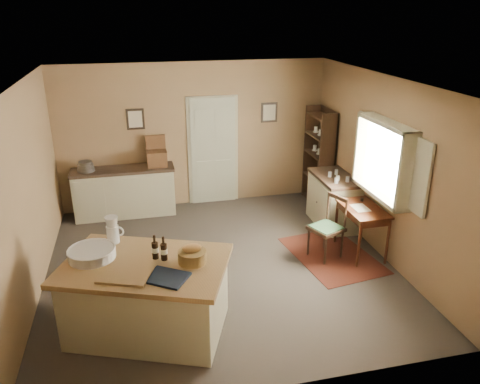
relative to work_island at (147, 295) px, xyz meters
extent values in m
plane|color=#4E433C|center=(1.11, 1.26, -0.48)|extent=(5.00, 5.00, 0.00)
cube|color=#92704D|center=(1.11, 3.76, 0.87)|extent=(5.00, 0.10, 2.70)
cube|color=#92704D|center=(1.11, -1.24, 0.87)|extent=(5.00, 0.10, 2.70)
cube|color=#92704D|center=(-1.39, 1.26, 0.87)|extent=(0.10, 5.00, 2.70)
cube|color=#92704D|center=(3.61, 1.26, 0.87)|extent=(0.10, 5.00, 2.70)
plane|color=silver|center=(1.11, 1.26, 2.22)|extent=(5.00, 5.00, 0.00)
cube|color=beige|center=(1.46, 3.73, 0.57)|extent=(0.97, 0.06, 2.11)
cube|color=black|center=(0.06, 3.74, 1.24)|extent=(0.32, 0.02, 0.38)
cube|color=beige|center=(0.06, 3.73, 1.24)|extent=(0.24, 0.01, 0.30)
cube|color=black|center=(2.56, 3.74, 1.24)|extent=(0.32, 0.02, 0.38)
cube|color=beige|center=(2.56, 3.73, 1.24)|extent=(0.24, 0.01, 0.30)
cube|color=beige|center=(3.48, 1.06, 0.54)|extent=(0.25, 1.32, 0.06)
cube|color=beige|center=(3.48, 1.06, 1.60)|extent=(0.25, 1.32, 0.06)
cube|color=white|center=(3.60, 1.06, 1.07)|extent=(0.01, 1.20, 1.00)
cube|color=beige|center=(3.57, 0.24, 1.07)|extent=(0.04, 0.35, 1.00)
cube|color=beige|center=(3.57, 1.88, 1.07)|extent=(0.04, 0.35, 1.00)
cube|color=beige|center=(0.01, -0.01, -0.06)|extent=(1.98, 1.62, 0.85)
cube|color=olive|center=(0.01, -0.01, 0.40)|extent=(2.15, 1.79, 0.06)
cylinder|color=white|center=(-0.57, 0.25, 0.48)|extent=(0.54, 0.54, 0.11)
cube|color=olive|center=(-0.20, -0.26, 0.44)|extent=(0.63, 0.54, 0.03)
cube|color=black|center=(0.23, -0.39, 0.44)|extent=(0.55, 0.52, 0.02)
cylinder|color=brown|center=(0.54, -0.12, 0.50)|extent=(0.32, 0.32, 0.14)
cylinder|color=black|center=(0.14, 0.07, 0.57)|extent=(0.07, 0.07, 0.29)
cylinder|color=black|center=(0.23, 0.01, 0.57)|extent=(0.07, 0.07, 0.29)
cube|color=beige|center=(-0.24, 3.46, -0.06)|extent=(1.78, 0.49, 0.85)
cube|color=#332319|center=(-0.24, 3.46, 0.39)|extent=(1.82, 0.52, 0.05)
cube|color=#52321B|center=(0.38, 3.46, 0.56)|extent=(0.36, 0.27, 0.28)
cylinder|color=#59544F|center=(-0.86, 3.46, 0.51)|extent=(0.30, 0.30, 0.18)
cube|color=#491D0E|center=(2.86, 1.16, -0.48)|extent=(1.32, 1.74, 0.01)
cube|color=#33150A|center=(3.31, 1.16, 0.27)|extent=(0.54, 0.88, 0.03)
cube|color=#33150A|center=(3.31, 1.16, 0.20)|extent=(0.48, 0.82, 0.10)
cube|color=silver|center=(3.26, 1.16, 0.29)|extent=(0.22, 0.30, 0.01)
cylinder|color=black|center=(3.41, 1.40, 0.31)|extent=(0.05, 0.05, 0.05)
cylinder|color=#33150A|center=(3.08, 0.75, -0.12)|extent=(0.04, 0.04, 0.72)
cylinder|color=#33150A|center=(3.54, 0.75, -0.12)|extent=(0.04, 0.04, 0.72)
cylinder|color=#33150A|center=(3.08, 1.56, -0.12)|extent=(0.04, 0.04, 0.72)
cylinder|color=#33150A|center=(3.54, 1.56, -0.12)|extent=(0.04, 0.04, 0.72)
cube|color=beige|center=(3.31, 2.22, -0.06)|extent=(0.57, 1.05, 0.85)
cube|color=#332319|center=(3.31, 2.22, 0.39)|extent=(0.60, 1.09, 0.05)
cylinder|color=silver|center=(3.28, 2.06, 0.46)|extent=(0.25, 0.25, 0.09)
cube|color=black|center=(3.42, 2.84, 0.44)|extent=(0.31, 0.04, 1.85)
cube|color=black|center=(3.42, 3.63, 0.44)|extent=(0.31, 0.04, 1.85)
cube|color=black|center=(3.56, 3.23, 0.44)|extent=(0.02, 0.83, 1.85)
cube|color=black|center=(3.42, 3.23, -0.44)|extent=(0.31, 0.79, 0.03)
cube|color=black|center=(3.42, 3.23, 0.03)|extent=(0.31, 0.79, 0.03)
cube|color=black|center=(3.42, 3.23, 0.49)|extent=(0.31, 0.79, 0.03)
cube|color=black|center=(3.42, 3.23, 0.86)|extent=(0.31, 0.79, 0.03)
cube|color=black|center=(3.42, 3.23, 1.23)|extent=(0.31, 0.79, 0.03)
cylinder|color=white|center=(3.42, 3.23, 0.55)|extent=(0.12, 0.12, 0.11)
camera|label=1|loc=(0.02, -4.74, 3.13)|focal=35.00mm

